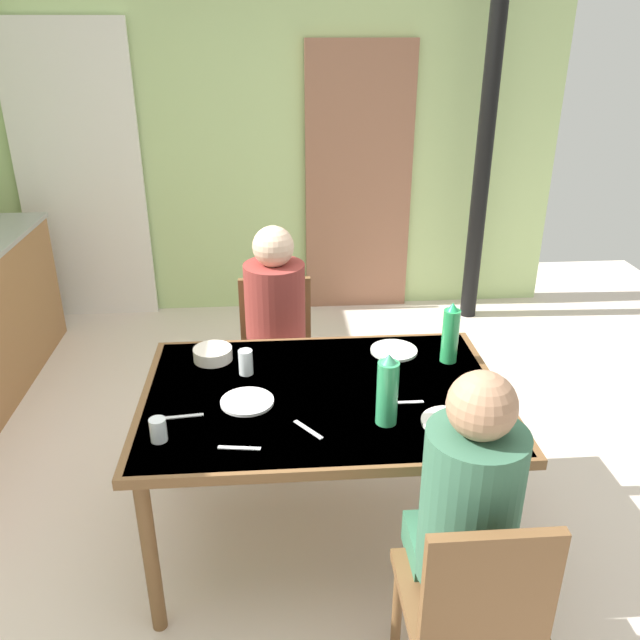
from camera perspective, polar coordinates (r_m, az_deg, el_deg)
The scene contains 22 objects.
ground_plane at distance 3.06m, azimuth -4.56°, elevation -18.34°, with size 6.92×6.92×0.00m, color beige.
wall_back at distance 4.97m, azimuth -5.16°, elevation 15.14°, with size 4.45×0.10×2.55m, color #B4D188.
door_wooden at distance 4.99m, azimuth 3.41°, elevation 12.03°, with size 0.80×0.05×2.00m, color #936149.
stove_pipe_column at distance 4.87m, azimuth 14.29°, elevation 14.31°, with size 0.12×0.12×2.55m, color black.
curtain_panel at distance 5.10m, azimuth -20.39°, elevation 11.65°, with size 0.90×0.03×2.14m, color white.
dining_table at distance 2.63m, azimuth 0.25°, elevation -7.64°, with size 1.45×1.00×0.74m.
chair_near_diner at distance 2.17m, azimuth 13.31°, elevation -23.21°, with size 0.40×0.40×0.87m.
chair_far_diner at distance 3.46m, azimuth -3.86°, elevation -2.73°, with size 0.40×0.40×0.87m.
person_near_diner at distance 2.07m, azimuth 12.98°, elevation -15.13°, with size 0.30×0.37×0.77m.
person_far_diner at distance 3.21m, azimuth -3.97°, elevation 0.66°, with size 0.30×0.37×0.77m.
water_bottle_green_near at distance 2.83m, azimuth 11.42°, elevation -1.22°, with size 0.07×0.07×0.28m.
water_bottle_green_far at distance 2.36m, azimuth 5.96°, elevation -6.24°, with size 0.08×0.08×0.28m.
serving_bowl_center at distance 2.87m, azimuth -9.43°, elevation -2.97°, with size 0.17×0.17×0.06m, color white.
dinner_plate_near_left at distance 2.92m, azimuth 6.53°, elevation -2.68°, with size 0.21×0.21×0.01m, color white.
dinner_plate_near_right at distance 2.54m, azimuth -6.44°, elevation -7.15°, with size 0.21×0.21×0.01m, color white.
dinner_plate_far_center at distance 2.46m, azimuth 11.35°, elevation -8.81°, with size 0.21×0.21×0.01m, color white.
drinking_glass_by_near_diner at distance 2.37m, azimuth -14.07°, elevation -9.37°, with size 0.06×0.06×0.09m, color silver.
drinking_glass_by_far_diner at distance 2.72m, azimuth -6.57°, elevation -3.71°, with size 0.06×0.06×0.11m, color silver.
cutlery_knife_near at distance 2.38m, azimuth -1.05°, elevation -9.63°, with size 0.15×0.02×0.00m, color silver.
cutlery_fork_near at distance 2.50m, azimuth -11.95°, elevation -8.31°, with size 0.15×0.02×0.00m, color silver.
cutlery_knife_far at distance 2.30m, azimuth -7.13°, elevation -11.13°, with size 0.15×0.02×0.00m, color silver.
cutlery_fork_far at distance 2.55m, azimuth 7.46°, elevation -7.21°, with size 0.15×0.02×0.00m, color silver.
Camera 1 is at (0.06, -2.24, 2.08)m, focal length 36.30 mm.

